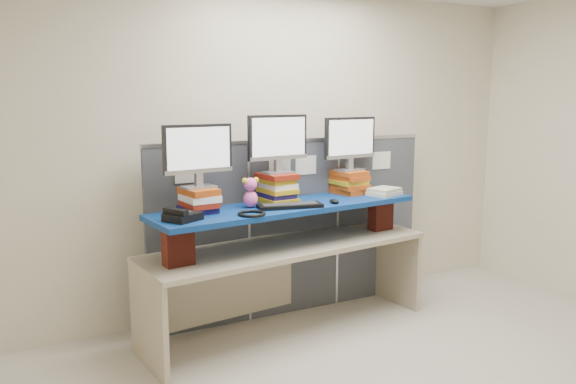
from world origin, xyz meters
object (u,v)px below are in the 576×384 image
keyboard (290,206)px  desk_phone (182,216)px  blue_board (288,207)px  desk (288,262)px  monitor_right (350,141)px  monitor_center (278,140)px  monitor_left (198,152)px

keyboard → desk_phone: bearing=-164.5°
blue_board → desk: bearing=-6.7°
blue_board → monitor_right: size_ratio=4.15×
monitor_center → monitor_right: bearing=0.0°
keyboard → desk_phone: size_ratio=1.83×
desk → monitor_right: bearing=9.3°
desk → monitor_left: size_ratio=4.59×
monitor_right → keyboard: bearing=-163.6°
monitor_left → desk_phone: monitor_left is taller
keyboard → desk_phone: 0.87m
monitor_left → desk_phone: 0.51m
monitor_right → keyboard: 0.93m
monitor_right → desk: bearing=-170.7°
blue_board → monitor_left: monitor_left is taller
keyboard → desk_phone: (-0.87, -0.07, 0.02)m
desk → monitor_right: 1.19m
monitor_left → keyboard: monitor_left is taller
monitor_left → desk: bearing=-9.6°
desk_phone → monitor_right: bearing=-15.1°
blue_board → monitor_center: 0.53m
desk → blue_board: 0.44m
blue_board → desk_phone: size_ratio=7.83×
keyboard → monitor_left: bearing=178.0°
desk → monitor_center: size_ratio=4.59×
desk → keyboard: keyboard is taller
desk_phone → monitor_center: bearing=-9.7°
monitor_center → desk_phone: size_ratio=1.89×
monitor_right → keyboard: (-0.75, -0.32, -0.45)m
monitor_left → desk_phone: (-0.20, -0.22, -0.41)m
blue_board → keyboard: bearing=-117.2°
monitor_center → desk_phone: 1.04m
desk_phone → blue_board: bearing=-17.1°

